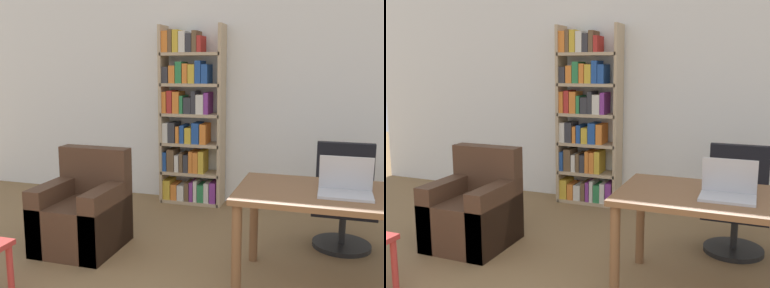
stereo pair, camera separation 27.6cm
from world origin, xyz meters
TOP-DOWN VIEW (x-y plane):
  - wall_back at (0.00, 4.53)m, footprint 8.00×0.06m
  - desk at (0.95, 2.57)m, footprint 1.62×0.82m
  - laptop at (0.88, 2.53)m, footprint 0.36×0.25m
  - office_chair at (0.91, 3.52)m, footprint 0.54×0.54m
  - armchair at (-1.31, 2.76)m, footprint 0.67×0.70m
  - bookshelf at (-0.83, 4.34)m, footprint 0.74×0.28m

SIDE VIEW (x-z plane):
  - armchair at x=-1.31m, z-range -0.14..0.73m
  - office_chair at x=0.91m, z-range -0.04..0.88m
  - desk at x=0.95m, z-range 0.27..1.02m
  - laptop at x=0.88m, z-range 0.67..0.93m
  - bookshelf at x=-0.83m, z-range -0.06..2.01m
  - wall_back at x=0.00m, z-range 0.00..2.70m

